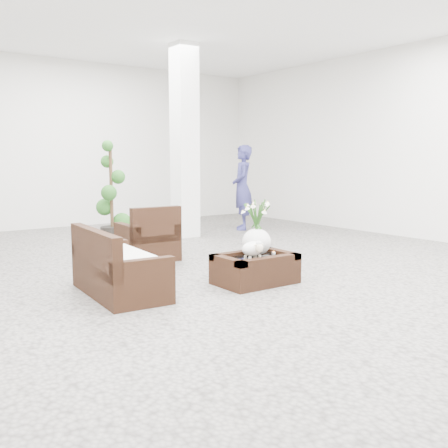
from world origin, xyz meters
TOP-DOWN VIEW (x-y plane):
  - ground at (0.00, 0.00)m, footprint 11.00×11.00m
  - column at (1.20, 2.80)m, footprint 0.40×0.40m
  - coffee_table at (-0.07, -0.81)m, footprint 0.90×0.60m
  - sheep_figurine at (-0.19, -0.91)m, footprint 0.28×0.23m
  - planter_narcissus at (0.03, -0.71)m, footprint 0.44×0.44m
  - tealight at (0.23, -0.79)m, footprint 0.04×0.04m
  - armchair at (-0.41, 1.21)m, footprint 0.77×0.74m
  - loveseat at (-1.54, -0.34)m, footprint 0.73×1.38m
  - topiary at (-0.19, 2.96)m, footprint 0.46×0.46m
  - shopper at (2.65, 2.94)m, footprint 0.69×0.75m

SIDE VIEW (x-z plane):
  - ground at x=0.00m, z-range 0.00..0.00m
  - coffee_table at x=-0.07m, z-range 0.00..0.31m
  - tealight at x=0.23m, z-range 0.31..0.34m
  - loveseat at x=-1.54m, z-range 0.00..0.72m
  - armchair at x=-0.41m, z-range 0.00..0.78m
  - sheep_figurine at x=-0.19m, z-range 0.31..0.52m
  - planter_narcissus at x=0.03m, z-range 0.31..1.11m
  - topiary at x=-0.19m, z-range 0.00..1.72m
  - shopper at x=2.65m, z-range 0.00..1.72m
  - column at x=1.20m, z-range 0.00..3.50m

